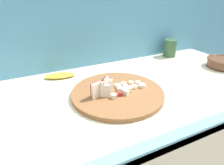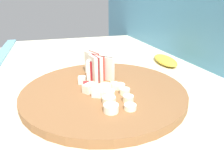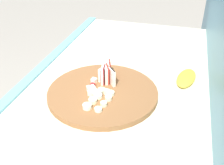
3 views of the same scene
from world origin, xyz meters
TOP-DOWN VIEW (x-y plane):
  - tile_backsplash at (0.00, 0.36)m, footprint 2.40×0.04m
  - cutting_board at (-0.02, -0.02)m, footprint 0.39×0.39m
  - apple_wedge_fan at (-0.08, -0.03)m, footprint 0.09×0.07m
  - apple_dice_pile at (0.01, -0.04)m, footprint 0.11×0.09m
  - banana_slice_rows at (0.05, -0.01)m, footprint 0.13×0.08m
  - banana_peel at (-0.20, 0.26)m, footprint 0.16×0.09m

SIDE VIEW (x-z plane):
  - tile_backsplash at x=0.00m, z-range 0.00..1.40m
  - cutting_board at x=-0.02m, z-range 0.89..0.91m
  - banana_peel at x=-0.20m, z-range 0.89..0.91m
  - banana_slice_rows at x=0.05m, z-range 0.91..0.92m
  - apple_dice_pile at x=0.01m, z-range 0.91..0.93m
  - apple_wedge_fan at x=-0.08m, z-range 0.91..0.97m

